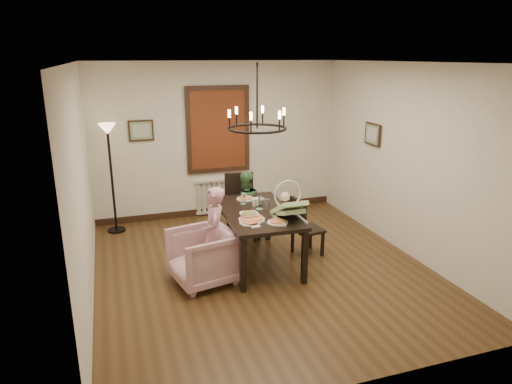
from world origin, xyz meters
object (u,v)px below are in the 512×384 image
baby_bouncer (289,206)px  chair_far (241,207)px  chair_right (308,226)px  floor_lamp (112,180)px  armchair (203,257)px  drinking_glass (267,204)px  dining_table (257,216)px  seated_man (245,212)px  elderly_woman (214,242)px

baby_bouncer → chair_far: bearing=99.5°
chair_right → baby_bouncer: bearing=124.8°
chair_right → floor_lamp: (-2.71, 1.89, 0.45)m
armchair → drinking_glass: bearing=97.9°
drinking_glass → floor_lamp: bearing=137.3°
chair_right → floor_lamp: size_ratio=0.50×
dining_table → seated_man: (0.08, 0.86, -0.23)m
chair_right → floor_lamp: bearing=46.1°
chair_right → seated_man: seated_man is taller
elderly_woman → seated_man: (0.77, 1.16, -0.05)m
armchair → floor_lamp: 2.55m
elderly_woman → seated_man: bearing=159.3°
armchair → drinking_glass: (1.02, 0.37, 0.51)m
armchair → seated_man: (0.94, 1.21, 0.11)m
chair_right → elderly_woman: elderly_woman is taller
elderly_woman → chair_far: bearing=162.6°
seated_man → drinking_glass: 0.93m
chair_far → seated_man: size_ratio=1.12×
armchair → baby_bouncer: (1.15, -0.12, 0.61)m
elderly_woman → seated_man: elderly_woman is taller
seated_man → dining_table: bearing=81.0°
baby_bouncer → floor_lamp: bearing=132.2°
chair_far → armchair: chair_far is taller
chair_right → elderly_woman: bearing=93.4°
chair_far → floor_lamp: floor_lamp is taller
seated_man → drinking_glass: size_ratio=6.21×
dining_table → chair_far: chair_far is taller
armchair → chair_right: bearing=90.6°
chair_right → drinking_glass: size_ratio=5.92×
drinking_glass → baby_bouncer: bearing=-75.1°
dining_table → armchair: bearing=-156.1°
chair_far → seated_man: bearing=-59.4°
chair_far → armchair: bearing=-116.8°
chair_right → armchair: (-1.67, -0.38, -0.09)m
seated_man → baby_bouncer: (0.20, -1.33, 0.50)m
armchair → floor_lamp: (-1.04, 2.27, 0.54)m
chair_right → armchair: 1.71m
baby_bouncer → drinking_glass: size_ratio=3.65×
chair_right → armchair: chair_right is taller
elderly_woman → floor_lamp: 2.56m
dining_table → seated_man: seated_man is taller
dining_table → baby_bouncer: size_ratio=3.09×
elderly_woman → floor_lamp: floor_lamp is taller
chair_far → elderly_woman: (-0.74, -1.26, -0.00)m
baby_bouncer → floor_lamp: size_ratio=0.31×
dining_table → floor_lamp: size_ratio=0.96×
chair_far → elderly_woman: bearing=-112.4°
baby_bouncer → elderly_woman: bearing=170.0°
elderly_woman → seated_man: size_ratio=1.11×
floor_lamp → chair_right: bearing=-35.0°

